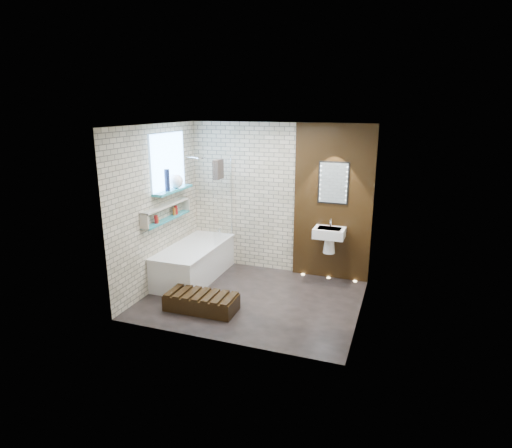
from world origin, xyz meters
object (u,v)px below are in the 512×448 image
at_px(walnut_step, 201,302).
at_px(bath_screen, 223,201).
at_px(led_mirror, 333,183).
at_px(washbasin, 329,236).
at_px(bathtub, 195,262).

bearing_deg(walnut_step, bath_screen, 101.39).
relative_size(led_mirror, walnut_step, 0.68).
distance_m(bath_screen, led_mirror, 1.89).
height_order(washbasin, led_mirror, led_mirror).
xyz_separation_m(bath_screen, led_mirror, (1.82, 0.34, 0.37)).
xyz_separation_m(bathtub, led_mirror, (2.17, 0.78, 1.36)).
distance_m(washbasin, walnut_step, 2.36).
bearing_deg(bathtub, walnut_step, -58.13).
bearing_deg(washbasin, bathtub, -163.99).
bearing_deg(washbasin, bath_screen, -174.22).
xyz_separation_m(bath_screen, walnut_step, (0.30, -1.50, -1.17)).
xyz_separation_m(bathtub, walnut_step, (0.66, -1.06, -0.18)).
height_order(bath_screen, washbasin, bath_screen).
distance_m(led_mirror, walnut_step, 2.84).
bearing_deg(led_mirror, bath_screen, -169.34).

